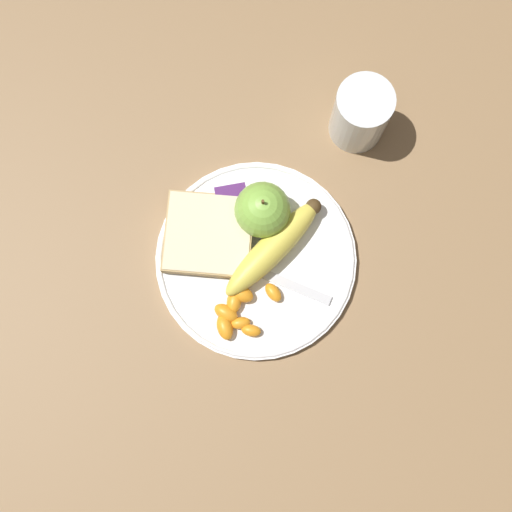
{
  "coord_description": "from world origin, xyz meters",
  "views": [
    {
      "loc": [
        0.03,
        0.16,
        0.91
      ],
      "look_at": [
        0.0,
        0.0,
        0.03
      ],
      "focal_mm": 50.0,
      "sensor_mm": 36.0,
      "label": 1
    }
  ],
  "objects_px": {
    "jam_packet": "(232,199)",
    "apple": "(262,210)",
    "bread_slice": "(209,235)",
    "banana": "(274,247)",
    "fork": "(251,268)",
    "juice_glass": "(360,115)",
    "plate": "(256,259)"
  },
  "relations": [
    {
      "from": "apple",
      "to": "jam_packet",
      "type": "distance_m",
      "value": 0.05
    },
    {
      "from": "fork",
      "to": "jam_packet",
      "type": "bearing_deg",
      "value": -51.77
    },
    {
      "from": "plate",
      "to": "banana",
      "type": "bearing_deg",
      "value": -162.84
    },
    {
      "from": "banana",
      "to": "jam_packet",
      "type": "height_order",
      "value": "banana"
    },
    {
      "from": "bread_slice",
      "to": "plate",
      "type": "bearing_deg",
      "value": 143.89
    },
    {
      "from": "fork",
      "to": "jam_packet",
      "type": "height_order",
      "value": "jam_packet"
    },
    {
      "from": "bread_slice",
      "to": "juice_glass",
      "type": "bearing_deg",
      "value": -152.3
    },
    {
      "from": "plate",
      "to": "bread_slice",
      "type": "distance_m",
      "value": 0.07
    },
    {
      "from": "plate",
      "to": "jam_packet",
      "type": "distance_m",
      "value": 0.08
    },
    {
      "from": "apple",
      "to": "banana",
      "type": "bearing_deg",
      "value": 97.56
    },
    {
      "from": "plate",
      "to": "banana",
      "type": "height_order",
      "value": "banana"
    },
    {
      "from": "plate",
      "to": "fork",
      "type": "relative_size",
      "value": 1.57
    },
    {
      "from": "fork",
      "to": "plate",
      "type": "bearing_deg",
      "value": -93.78
    },
    {
      "from": "apple",
      "to": "bread_slice",
      "type": "distance_m",
      "value": 0.08
    },
    {
      "from": "apple",
      "to": "banana",
      "type": "height_order",
      "value": "apple"
    },
    {
      "from": "jam_packet",
      "to": "apple",
      "type": "bearing_deg",
      "value": 142.22
    },
    {
      "from": "plate",
      "to": "bread_slice",
      "type": "height_order",
      "value": "bread_slice"
    },
    {
      "from": "bread_slice",
      "to": "banana",
      "type": "bearing_deg",
      "value": 157.71
    },
    {
      "from": "plate",
      "to": "juice_glass",
      "type": "bearing_deg",
      "value": -136.8
    },
    {
      "from": "banana",
      "to": "jam_packet",
      "type": "relative_size",
      "value": 3.84
    },
    {
      "from": "bread_slice",
      "to": "jam_packet",
      "type": "xyz_separation_m",
      "value": [
        -0.04,
        -0.04,
        -0.0
      ]
    },
    {
      "from": "apple",
      "to": "jam_packet",
      "type": "relative_size",
      "value": 1.98
    },
    {
      "from": "bread_slice",
      "to": "fork",
      "type": "height_order",
      "value": "bread_slice"
    },
    {
      "from": "juice_glass",
      "to": "bread_slice",
      "type": "bearing_deg",
      "value": 27.7
    },
    {
      "from": "banana",
      "to": "fork",
      "type": "height_order",
      "value": "banana"
    },
    {
      "from": "juice_glass",
      "to": "bread_slice",
      "type": "xyz_separation_m",
      "value": [
        0.22,
        0.11,
        -0.02
      ]
    },
    {
      "from": "plate",
      "to": "jam_packet",
      "type": "height_order",
      "value": "jam_packet"
    },
    {
      "from": "banana",
      "to": "jam_packet",
      "type": "distance_m",
      "value": 0.08
    },
    {
      "from": "juice_glass",
      "to": "banana",
      "type": "distance_m",
      "value": 0.2
    },
    {
      "from": "bread_slice",
      "to": "apple",
      "type": "bearing_deg",
      "value": -169.12
    },
    {
      "from": "juice_glass",
      "to": "fork",
      "type": "height_order",
      "value": "juice_glass"
    },
    {
      "from": "banana",
      "to": "juice_glass",
      "type": "bearing_deg",
      "value": -133.67
    }
  ]
}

